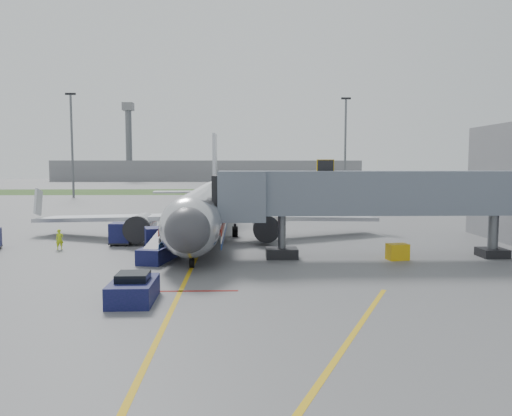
{
  "coord_description": "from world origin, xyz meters",
  "views": [
    {
      "loc": [
        3.16,
        -29.47,
        6.57
      ],
      "look_at": [
        4.3,
        8.81,
        3.2
      ],
      "focal_mm": 35.0,
      "sensor_mm": 36.0,
      "label": 1
    }
  ],
  "objects_px": {
    "pushback_tug": "(133,289)",
    "belt_loader": "(159,252)",
    "airliner": "(206,208)",
    "ramp_worker": "(60,239)"
  },
  "relations": [
    {
      "from": "pushback_tug",
      "to": "belt_loader",
      "type": "distance_m",
      "value": 10.27
    },
    {
      "from": "airliner",
      "to": "belt_loader",
      "type": "distance_m",
      "value": 11.31
    },
    {
      "from": "airliner",
      "to": "belt_loader",
      "type": "bearing_deg",
      "value": -102.95
    },
    {
      "from": "airliner",
      "to": "pushback_tug",
      "type": "distance_m",
      "value": 21.3
    },
    {
      "from": "pushback_tug",
      "to": "belt_loader",
      "type": "xyz_separation_m",
      "value": [
        -0.47,
        10.26,
        0.02
      ]
    },
    {
      "from": "pushback_tug",
      "to": "belt_loader",
      "type": "relative_size",
      "value": 0.66
    },
    {
      "from": "airliner",
      "to": "belt_loader",
      "type": "relative_size",
      "value": 6.97
    },
    {
      "from": "pushback_tug",
      "to": "ramp_worker",
      "type": "xyz_separation_m",
      "value": [
        -8.83,
        14.89,
        0.2
      ]
    },
    {
      "from": "belt_loader",
      "to": "ramp_worker",
      "type": "bearing_deg",
      "value": 151.02
    },
    {
      "from": "airliner",
      "to": "ramp_worker",
      "type": "relative_size",
      "value": 22.65
    }
  ]
}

